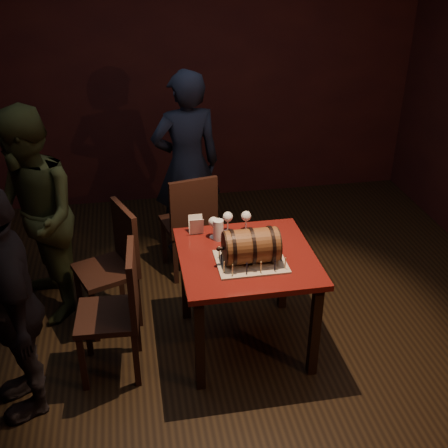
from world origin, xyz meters
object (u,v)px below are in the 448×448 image
at_px(wine_glass_right, 246,217).
at_px(chair_left_rear, 115,260).
at_px(person_back, 187,165).
at_px(person_left_rear, 33,219).
at_px(wine_glass_mid, 228,218).
at_px(pint_of_ale, 218,230).
at_px(chair_left_front, 119,306).
at_px(chair_back, 190,220).
at_px(pub_table, 246,269).
at_px(wine_glass_left, 213,223).
at_px(person_left_front, 10,305).
at_px(barrel_cake, 251,246).

bearing_deg(wine_glass_right, chair_left_rear, 170.99).
xyz_separation_m(person_back, person_left_rear, (-1.21, -0.75, -0.02)).
xyz_separation_m(wine_glass_right, person_back, (-0.29, 1.09, -0.03)).
bearing_deg(chair_left_rear, person_left_rear, 161.27).
height_order(wine_glass_right, chair_left_rear, chair_left_rear).
relative_size(wine_glass_mid, pint_of_ale, 1.07).
bearing_deg(chair_left_front, chair_left_rear, 92.22).
distance_m(chair_left_rear, person_back, 1.19).
bearing_deg(person_back, chair_left_front, 58.73).
xyz_separation_m(chair_back, chair_left_front, (-0.60, -1.09, 0.00)).
relative_size(chair_left_rear, chair_left_front, 1.00).
xyz_separation_m(pub_table, chair_left_front, (-0.86, -0.11, -0.12)).
relative_size(chair_back, person_back, 0.56).
relative_size(wine_glass_left, person_left_rear, 0.10).
distance_m(pint_of_ale, person_left_front, 1.43).
xyz_separation_m(chair_left_front, person_left_front, (-0.61, -0.19, 0.23)).
height_order(chair_back, chair_left_front, same).
relative_size(pint_of_ale, chair_back, 0.16).
xyz_separation_m(pint_of_ale, chair_back, (-0.11, 0.74, -0.30)).
xyz_separation_m(chair_left_rear, person_left_front, (-0.58, -0.77, 0.23)).
height_order(barrel_cake, wine_glass_mid, barrel_cake).
relative_size(chair_left_rear, person_left_front, 0.61).
relative_size(wine_glass_left, person_back, 0.10).
relative_size(pub_table, person_left_front, 0.60).
xyz_separation_m(wine_glass_left, chair_left_front, (-0.68, -0.38, -0.35)).
distance_m(wine_glass_left, pint_of_ale, 0.06).
height_order(wine_glass_left, chair_back, chair_back).
height_order(chair_left_rear, person_left_rear, person_left_rear).
xyz_separation_m(wine_glass_mid, chair_back, (-0.19, 0.65, -0.34)).
bearing_deg(person_left_rear, wine_glass_left, 52.89).
xyz_separation_m(barrel_cake, person_left_rear, (-1.45, 0.75, -0.06)).
bearing_deg(chair_left_front, wine_glass_mid, 28.83).
xyz_separation_m(barrel_cake, pint_of_ale, (-0.16, 0.33, -0.05)).
bearing_deg(pub_table, chair_back, 104.96).
height_order(wine_glass_right, chair_back, chair_back).
bearing_deg(chair_left_rear, chair_left_front, -87.78).
bearing_deg(pub_table, wine_glass_left, 123.82).
distance_m(wine_glass_mid, chair_back, 0.76).
relative_size(barrel_cake, wine_glass_mid, 2.53).
bearing_deg(wine_glass_right, barrel_cake, -97.79).
bearing_deg(wine_glass_mid, chair_left_front, -151.17).
height_order(barrel_cake, wine_glass_left, barrel_cake).
height_order(wine_glass_right, person_left_front, person_left_front).
bearing_deg(person_left_front, wine_glass_left, 96.69).
bearing_deg(chair_back, chair_left_front, -118.90).
distance_m(wine_glass_mid, pint_of_ale, 0.13).
height_order(wine_glass_right, chair_left_front, chair_left_front).
distance_m(wine_glass_mid, chair_left_front, 0.97).
bearing_deg(chair_left_front, wine_glass_right, 24.68).
xyz_separation_m(chair_left_front, person_back, (0.63, 1.52, 0.31)).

